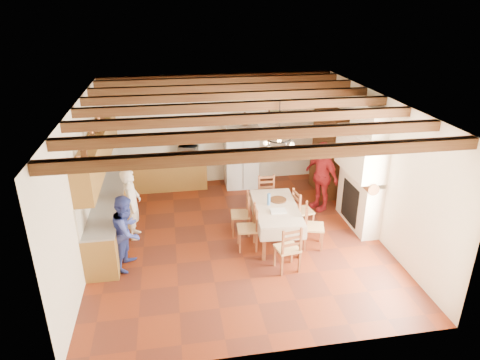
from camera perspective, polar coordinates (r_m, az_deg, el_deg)
name	(u,v)px	position (r m, az deg, el deg)	size (l,w,h in m)	color
floor	(238,239)	(9.35, -0.30, -7.87)	(6.00, 6.50, 0.02)	#542216
ceiling	(237,101)	(8.20, -0.35, 10.48)	(6.00, 6.50, 0.02)	silver
wall_back	(218,129)	(11.71, -2.91, 6.78)	(6.00, 0.02, 3.00)	#EEE8C9
wall_front	(277,268)	(5.85, 4.94, -11.55)	(6.00, 0.02, 3.00)	#EEE8C9
wall_left	(83,185)	(8.74, -20.19, -0.61)	(0.02, 6.50, 3.00)	#EEE8C9
wall_right	(377,166)	(9.58, 17.75, 1.82)	(0.02, 6.50, 3.00)	#EEE8C9
ceiling_beams	(237,106)	(8.22, -0.34, 9.80)	(6.00, 6.30, 0.16)	#37190E
lower_cabinets_left	(112,209)	(10.07, -16.69, -3.67)	(0.60, 4.30, 0.86)	brown
lower_cabinets_back	(163,173)	(11.70, -10.18, 0.86)	(2.30, 0.60, 0.86)	brown
countertop_left	(110,190)	(9.88, -16.99, -1.34)	(0.62, 4.30, 0.04)	slate
countertop_back	(162,158)	(11.54, -10.33, 2.93)	(2.34, 0.62, 0.04)	slate
backsplash_left	(94,178)	(9.80, -18.85, 0.26)	(0.03, 4.30, 0.60)	beige
backsplash_back	(161,143)	(11.71, -10.45, 4.87)	(2.30, 0.03, 0.60)	beige
upper_cabinets	(98,149)	(9.55, -18.41, 3.91)	(0.35, 4.20, 0.70)	brown
fireplace	(359,168)	(9.66, 15.62, 1.61)	(0.56, 1.60, 2.80)	#EEE4CA
wall_picture	(274,114)	(11.86, 4.61, 8.70)	(0.34, 0.03, 0.42)	black
refrigerator	(241,156)	(11.56, 0.13, 3.27)	(0.86, 0.71, 1.73)	silver
hutch	(329,152)	(11.35, 11.84, 3.64)	(0.51, 1.22, 2.21)	#352111
dining_table	(276,210)	(9.05, 4.81, -4.01)	(1.02, 1.82, 0.77)	silver
chandelier	(279,139)	(8.45, 5.17, 5.43)	(0.47, 0.47, 0.03)	black
chair_left_near	(247,228)	(8.79, 0.98, -6.36)	(0.42, 0.40, 0.96)	brown
chair_left_far	(240,213)	(9.33, 0.04, -4.49)	(0.42, 0.40, 0.96)	brown
chair_right_near	(314,226)	(8.98, 9.85, -6.05)	(0.42, 0.40, 0.96)	brown
chair_right_far	(303,210)	(9.58, 8.38, -3.96)	(0.42, 0.40, 0.96)	brown
chair_end_near	(287,247)	(8.20, 6.35, -8.93)	(0.42, 0.40, 0.96)	brown
chair_end_far	(268,196)	(10.12, 3.73, -2.20)	(0.42, 0.40, 0.96)	brown
person_man	(132,204)	(9.35, -14.22, -3.10)	(0.57, 0.38, 1.57)	white
person_woman_blue	(127,232)	(8.41, -14.81, -6.67)	(0.72, 0.56, 1.48)	#2F3D96
person_woman_red	(321,176)	(10.44, 10.77, 0.54)	(1.01, 0.42, 1.72)	#AA1F27
microwave	(188,151)	(11.49, -6.92, 3.88)	(0.49, 0.33, 0.27)	silver
fridge_vase	(245,118)	(11.26, 0.64, 8.23)	(0.32, 0.32, 0.33)	#352111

